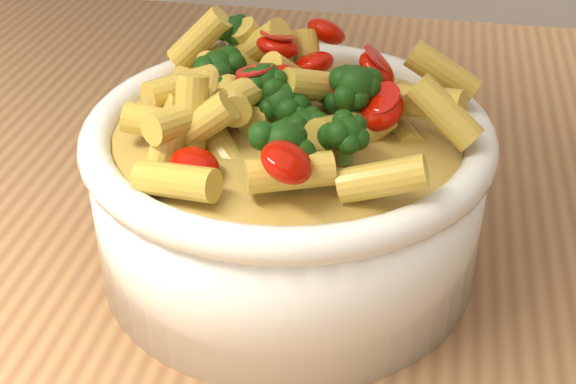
# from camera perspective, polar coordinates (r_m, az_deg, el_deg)

# --- Properties ---
(table) EXTENTS (1.20, 0.80, 0.90)m
(table) POSITION_cam_1_polar(r_m,az_deg,el_deg) (0.56, 6.99, -12.55)
(table) COLOR #A07344
(table) RESTS_ON ground
(serving_bowl) EXTENTS (0.23, 0.23, 0.10)m
(serving_bowl) POSITION_cam_1_polar(r_m,az_deg,el_deg) (0.46, 0.00, 0.13)
(serving_bowl) COLOR white
(serving_bowl) RESTS_ON table
(pasta_salad) EXTENTS (0.18, 0.18, 0.04)m
(pasta_salad) POSITION_cam_1_polar(r_m,az_deg,el_deg) (0.43, 0.00, 6.91)
(pasta_salad) COLOR gold
(pasta_salad) RESTS_ON serving_bowl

